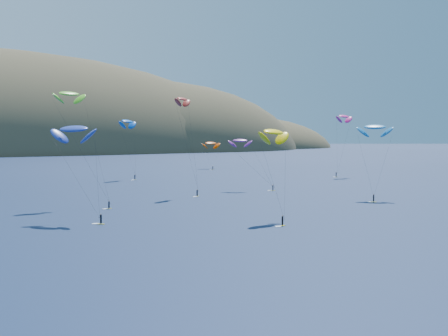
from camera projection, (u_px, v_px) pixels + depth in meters
name	position (u px, v px, depth m)	size (l,w,h in m)	color
island	(2.00, 163.00, 573.41)	(730.00, 300.00, 210.00)	#3D3526
kitesurfer_2	(273.00, 132.00, 120.20)	(9.46, 12.91, 19.05)	yellow
kitesurfer_3	(69.00, 94.00, 142.07)	(10.14, 14.12, 27.70)	yellow
kitesurfer_4	(127.00, 121.00, 224.43)	(9.75, 10.72, 23.38)	yellow
kitesurfer_5	(375.00, 127.00, 158.24)	(12.09, 12.20, 20.52)	yellow
kitesurfer_6	(240.00, 141.00, 181.47)	(11.03, 10.63, 16.28)	yellow
kitesurfer_8	(344.00, 116.00, 238.56)	(10.64, 5.53, 25.38)	yellow
kitesurfer_9	(182.00, 99.00, 165.26)	(7.33, 9.30, 27.53)	yellow
kitesurfer_10	(74.00, 129.00, 118.35)	(9.27, 13.99, 19.90)	yellow
kitesurfer_11	(211.00, 143.00, 293.21)	(10.46, 13.97, 14.45)	yellow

